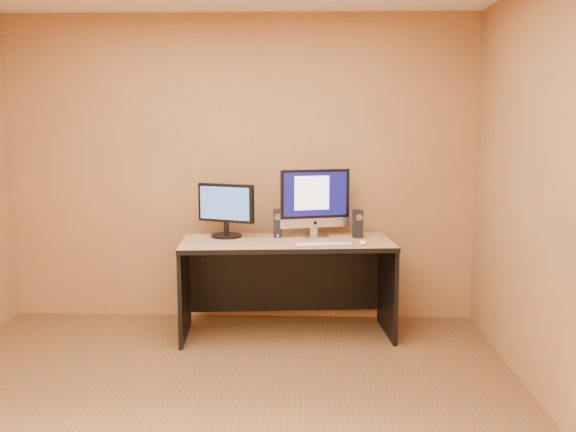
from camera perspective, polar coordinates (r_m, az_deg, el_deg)
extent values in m
plane|color=brown|center=(3.91, -7.29, -17.44)|extent=(4.00, 4.00, 0.00)
cube|color=#B1B1B5|center=(4.87, 3.21, -2.55)|extent=(0.46, 0.19, 0.02)
ellipsoid|color=white|center=(4.94, 6.67, -2.34)|extent=(0.06, 0.11, 0.04)
cylinder|color=black|center=(5.34, 2.74, -1.65)|extent=(0.10, 0.21, 0.01)
cylinder|color=black|center=(5.38, 1.85, -1.56)|extent=(0.06, 0.18, 0.01)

